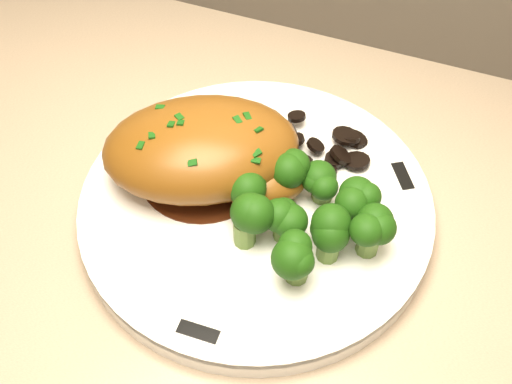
% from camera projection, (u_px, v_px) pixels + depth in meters
% --- Properties ---
extents(plate, '(0.36, 0.36, 0.02)m').
position_uv_depth(plate, '(256.00, 207.00, 0.54)').
color(plate, white).
rests_on(plate, counter).
extents(rim_accent_0, '(0.03, 0.03, 0.00)m').
position_uv_depth(rim_accent_0, '(403.00, 176.00, 0.55)').
color(rim_accent_0, black).
rests_on(rim_accent_0, plate).
extents(rim_accent_1, '(0.02, 0.03, 0.00)m').
position_uv_depth(rim_accent_1, '(165.00, 118.00, 0.60)').
color(rim_accent_1, black).
rests_on(rim_accent_1, plate).
extents(rim_accent_2, '(0.03, 0.01, 0.00)m').
position_uv_depth(rim_accent_2, '(198.00, 332.00, 0.46)').
color(rim_accent_2, black).
rests_on(rim_accent_2, plate).
extents(gravy_pool, '(0.11, 0.11, 0.00)m').
position_uv_depth(gravy_pool, '(204.00, 173.00, 0.55)').
color(gravy_pool, '#3C180B').
rests_on(gravy_pool, plate).
extents(chicken_breast, '(0.20, 0.17, 0.06)m').
position_uv_depth(chicken_breast, '(208.00, 152.00, 0.53)').
color(chicken_breast, brown).
rests_on(chicken_breast, plate).
extents(mushroom_pile, '(0.09, 0.07, 0.03)m').
position_uv_depth(mushroom_pile, '(327.00, 155.00, 0.56)').
color(mushroom_pile, black).
rests_on(mushroom_pile, plate).
extents(broccoli_florets, '(0.13, 0.11, 0.04)m').
position_uv_depth(broccoli_florets, '(304.00, 214.00, 0.50)').
color(broccoli_florets, olive).
rests_on(broccoli_florets, plate).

